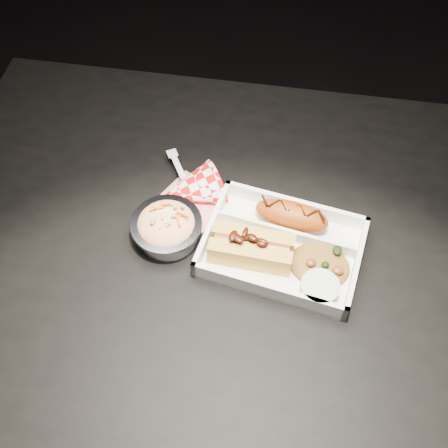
{
  "coord_description": "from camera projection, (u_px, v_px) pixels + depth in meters",
  "views": [
    {
      "loc": [
        0.01,
        -0.51,
        1.54
      ],
      "look_at": [
        -0.07,
        -0.0,
        0.81
      ],
      "focal_mm": 45.0,
      "sensor_mm": 36.0,
      "label": 1
    }
  ],
  "objects": [
    {
      "name": "fried_rice_mound",
      "position": [
        320.0,
        261.0,
        0.89
      ],
      "size": [
        0.11,
        0.1,
        0.03
      ],
      "primitive_type": "ellipsoid",
      "rotation": [
        0.0,
        0.0,
        -0.17
      ],
      "color": "olive",
      "rests_on": "food_tray"
    },
    {
      "name": "dining_table",
      "position": [
        264.0,
        275.0,
        1.01
      ],
      "size": [
        1.2,
        0.8,
        0.75
      ],
      "color": "black",
      "rests_on": "ground"
    },
    {
      "name": "fried_pastry",
      "position": [
        292.0,
        216.0,
        0.93
      ],
      "size": [
        0.13,
        0.07,
        0.05
      ],
      "primitive_type": "ellipsoid",
      "rotation": [
        0.0,
        0.0,
        -0.17
      ],
      "color": "#A04310",
      "rests_on": "food_tray"
    },
    {
      "name": "floor",
      "position": [
        250.0,
        398.0,
        1.57
      ],
      "size": [
        4.0,
        4.0,
        0.05
      ],
      "primitive_type": "cube",
      "color": "black",
      "rests_on": "ground"
    },
    {
      "name": "napkin_fork",
      "position": [
        189.0,
        191.0,
        0.98
      ],
      "size": [
        0.15,
        0.17,
        0.1
      ],
      "rotation": [
        0.0,
        0.0,
        -1.04
      ],
      "color": "red",
      "rests_on": "dining_table"
    },
    {
      "name": "foil_coleslaw_cup",
      "position": [
        167.0,
        226.0,
        0.92
      ],
      "size": [
        0.12,
        0.12,
        0.06
      ],
      "color": "silver",
      "rests_on": "dining_table"
    },
    {
      "name": "cupcake_liner",
      "position": [
        319.0,
        290.0,
        0.86
      ],
      "size": [
        0.06,
        0.06,
        0.03
      ],
      "primitive_type": "cylinder",
      "color": "beige",
      "rests_on": "food_tray"
    },
    {
      "name": "food_tray",
      "position": [
        282.0,
        249.0,
        0.92
      ],
      "size": [
        0.28,
        0.22,
        0.04
      ],
      "rotation": [
        0.0,
        0.0,
        -0.17
      ],
      "color": "white",
      "rests_on": "dining_table"
    },
    {
      "name": "hotdog",
      "position": [
        252.0,
        247.0,
        0.89
      ],
      "size": [
        0.14,
        0.06,
        0.06
      ],
      "rotation": [
        0.0,
        0.0,
        -0.05
      ],
      "color": "gold",
      "rests_on": "food_tray"
    }
  ]
}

